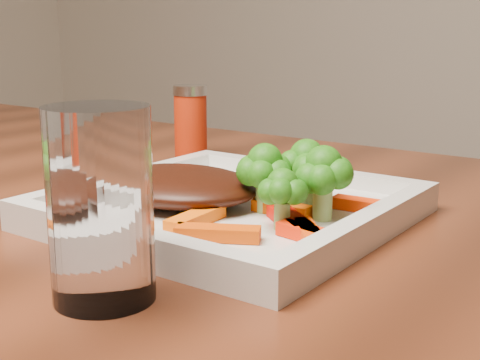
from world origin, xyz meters
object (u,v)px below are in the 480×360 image
Objects in this scene: steak at (179,185)px; spice_shaker at (191,122)px; plate at (231,213)px; drinking_glass at (101,206)px.

spice_shaker is at bearing 127.47° from steak.
spice_shaker is (-0.20, 0.19, 0.04)m from plate.
drinking_glass is at bearing -63.29° from steak.
spice_shaker is (-0.15, 0.20, 0.02)m from steak.
plate is at bearing 101.75° from drinking_glass.
steak is at bearing -163.20° from plate.
spice_shaker reaches higher than steak.
spice_shaker is at bearing 122.88° from drinking_glass.
steak is 0.19m from drinking_glass.
plate is 0.05m from steak.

